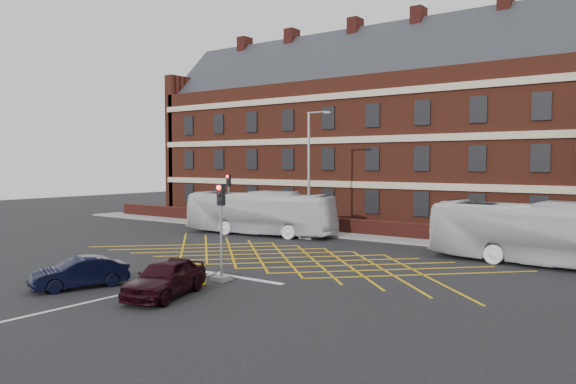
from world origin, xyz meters
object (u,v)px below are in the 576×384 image
Objects in this scene: direction_signs at (220,210)px; utility_cabinet at (198,274)px; traffic_light_far at (229,206)px; bus_right at (547,234)px; car_maroon at (165,278)px; bus_left at (260,213)px; traffic_light_near at (221,241)px; street_lamp at (310,196)px; car_navy at (79,273)px.

utility_cabinet is (14.28, -16.59, -0.94)m from direction_signs.
traffic_light_far is at bearing -20.56° from direction_signs.
bus_right reaches higher than car_maroon.
bus_left is 13.00× the size of utility_cabinet.
traffic_light_near is at bearing -48.59° from traffic_light_far.
traffic_light_far reaches higher than car_maroon.
bus_right is at bearing -100.80° from bus_left.
direction_signs is (-14.53, 15.40, -0.39)m from traffic_light_near.
street_lamp is 15.68m from utility_cabinet.
utility_cabinet is (3.50, 3.37, -0.20)m from car_navy.
street_lamp is 3.93× the size of direction_signs.
traffic_light_far is at bearing 131.41° from traffic_light_near.
direction_signs is at bearing 86.37° from bus_right.
direction_signs is 21.91m from utility_cabinet.
bus_right is (19.44, -0.96, 0.05)m from bus_left.
utility_cabinet is (4.31, -14.86, -2.51)m from street_lamp.
traffic_light_near is at bearing -154.90° from bus_left.
street_lamp reaches higher than car_maroon.
traffic_light_near is at bearing 77.83° from utility_cabinet.
car_maroon is 0.50× the size of street_lamp.
traffic_light_far is 8.70m from street_lamp.
utility_cabinet is at bearing -157.87° from bus_left.
car_maroon is 2.32m from utility_cabinet.
traffic_light_near is 1.80m from utility_cabinet.
traffic_light_far is 0.49× the size of street_lamp.
bus_left is at bearing -174.20° from street_lamp.
traffic_light_near is (-0.25, 3.44, 1.02)m from car_maroon.
bus_left is at bearing 90.51° from bus_right.
bus_right is at bearing 50.64° from utility_cabinet.
street_lamp is (-4.82, 17.11, 2.21)m from car_maroon.
car_maroon is 1.02× the size of traffic_light_near.
car_maroon is at bearing -51.87° from direction_signs.
bus_right reaches higher than direction_signs.
utility_cabinet is at bearing -51.32° from traffic_light_far.
traffic_light_near is 19.82m from traffic_light_far.
traffic_light_far is 20.60m from utility_cabinet.
bus_left is 18.50m from car_navy.
direction_signs is at bearing 62.14° from bus_left.
bus_left is 1.31× the size of street_lamp.
car_navy is (-14.57, -16.86, -0.99)m from bus_right.
traffic_light_far is (-4.48, 1.60, 0.19)m from bus_left.
street_lamp is at bearing 108.48° from traffic_light_near.
direction_signs is (-1.43, 0.54, -0.39)m from traffic_light_far.
bus_left is 4.30m from street_lamp.
bus_right is 17.48m from utility_cabinet.
utility_cabinet is (-11.06, -13.49, -1.19)m from bus_right.
bus_right is 15.49m from street_lamp.
car_navy is at bearing -172.68° from bus_left.
street_lamp is at bearing -9.82° from direction_signs.
bus_left is 2.65× the size of traffic_light_near.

